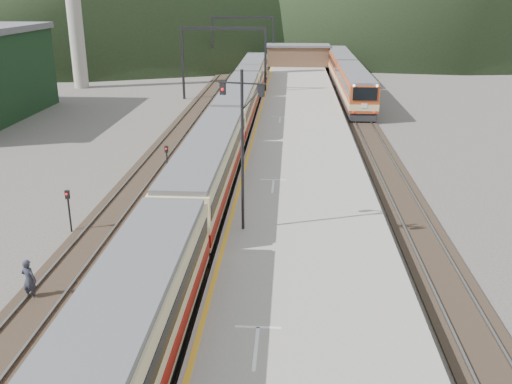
# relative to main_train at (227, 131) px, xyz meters

# --- Properties ---
(track_main) EXTENTS (2.60, 200.00, 0.23)m
(track_main) POSITION_rel_main_train_xyz_m (0.00, 8.20, -1.85)
(track_main) COLOR black
(track_main) RESTS_ON ground
(track_far) EXTENTS (2.60, 200.00, 0.23)m
(track_far) POSITION_rel_main_train_xyz_m (-5.00, 8.20, -1.85)
(track_far) COLOR black
(track_far) RESTS_ON ground
(track_second) EXTENTS (2.60, 200.00, 0.23)m
(track_second) POSITION_rel_main_train_xyz_m (11.50, 8.20, -1.85)
(track_second) COLOR black
(track_second) RESTS_ON ground
(platform) EXTENTS (8.00, 100.00, 1.00)m
(platform) POSITION_rel_main_train_xyz_m (5.60, 6.20, -1.42)
(platform) COLOR gray
(platform) RESTS_ON ground
(gantry_near) EXTENTS (9.55, 0.25, 8.00)m
(gantry_near) POSITION_rel_main_train_xyz_m (-2.85, 23.20, 3.66)
(gantry_near) COLOR black
(gantry_near) RESTS_ON ground
(gantry_far) EXTENTS (9.55, 0.25, 8.00)m
(gantry_far) POSITION_rel_main_train_xyz_m (-2.85, 48.20, 3.66)
(gantry_far) COLOR black
(gantry_far) RESTS_ON ground
(station_shed) EXTENTS (9.40, 4.40, 3.10)m
(station_shed) POSITION_rel_main_train_xyz_m (5.60, 46.20, 0.65)
(station_shed) COLOR brown
(station_shed) RESTS_ON platform
(main_train) EXTENTS (2.77, 76.09, 3.39)m
(main_train) POSITION_rel_main_train_xyz_m (0.00, 0.00, 0.00)
(main_train) COLOR #D4BF84
(main_train) RESTS_ON track_main
(second_train) EXTENTS (2.71, 36.99, 3.31)m
(second_train) POSITION_rel_main_train_xyz_m (11.50, 29.80, -0.04)
(second_train) COLOR #A8401A
(second_train) RESTS_ON track_second
(signal_mast) EXTENTS (2.16, 0.64, 7.57)m
(signal_mast) POSITION_rel_main_train_xyz_m (2.58, -16.15, 3.67)
(signal_mast) COLOR black
(signal_mast) RESTS_ON platform
(short_signal_b) EXTENTS (0.22, 0.16, 2.27)m
(short_signal_b) POSITION_rel_main_train_xyz_m (-3.29, -5.89, -0.46)
(short_signal_b) COLOR black
(short_signal_b) RESTS_ON ground
(short_signal_c) EXTENTS (0.23, 0.18, 2.27)m
(short_signal_c) POSITION_rel_main_train_xyz_m (-6.48, -14.79, -0.46)
(short_signal_c) COLOR black
(short_signal_c) RESTS_ON ground
(worker) EXTENTS (0.73, 0.57, 1.77)m
(worker) POSITION_rel_main_train_xyz_m (-5.60, -21.57, -1.04)
(worker) COLOR #242733
(worker) RESTS_ON ground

